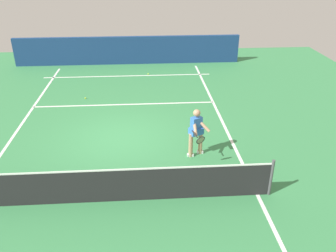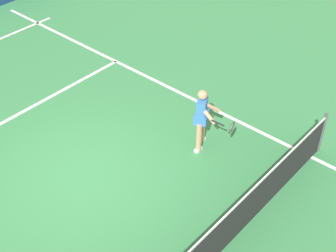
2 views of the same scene
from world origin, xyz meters
The scene contains 10 objects.
ground_plane centered at (0.00, 0.00, 0.00)m, with size 23.83×23.83×0.00m, color #38844C.
court_back_wall centered at (0.00, -8.87, 0.76)m, with size 12.47×0.24×1.53m, color navy.
baseline_marking centered at (0.00, -6.67, 0.00)m, with size 8.47×0.10×0.01m, color white.
service_line_marking centered at (0.00, -2.93, 0.00)m, with size 7.47×0.10×0.01m, color white.
sideline_left_marking centered at (-3.73, 0.00, 0.00)m, with size 0.10×16.33×0.01m, color white.
sideline_right_marking centered at (3.73, 0.00, 0.00)m, with size 0.10×16.33×0.01m, color white.
court_net centered at (0.00, 3.39, 0.49)m, with size 8.15×0.08×1.05m.
tennis_player centered at (-2.39, 1.30, 0.85)m, with size 0.68×1.13×1.55m.
tennis_ball_mid centered at (-1.06, -6.81, 0.03)m, with size 0.07×0.07×0.07m, color #D1E533.
tennis_ball_far centered at (1.72, -3.68, 0.03)m, with size 0.07×0.07×0.07m, color #D1E533.
Camera 1 is at (-0.86, 10.63, 5.75)m, focal length 37.44 mm.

